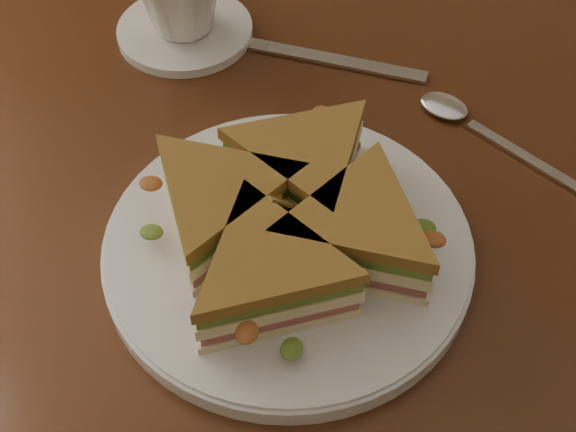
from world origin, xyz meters
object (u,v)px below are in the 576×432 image
at_px(table, 299,240).
at_px(spoon, 464,119).
at_px(saucer, 185,31).
at_px(sandwich_wedges, 288,220).
at_px(plate, 288,249).
at_px(knife, 315,57).

height_order(table, spoon, spoon).
xyz_separation_m(table, saucer, (-0.21, 0.08, 0.10)).
distance_m(table, spoon, 0.20).
xyz_separation_m(table, sandwich_wedges, (0.05, -0.08, 0.14)).
bearing_deg(spoon, saucer, -161.21).
relative_size(plate, sandwich_wedges, 1.03).
xyz_separation_m(spoon, saucer, (-0.30, -0.06, 0.00)).
relative_size(plate, spoon, 1.62).
relative_size(table, knife, 5.82).
bearing_deg(table, plate, -59.44).
xyz_separation_m(sandwich_wedges, spoon, (0.04, 0.22, -0.04)).
bearing_deg(table, sandwich_wedges, -59.44).
bearing_deg(saucer, knife, 20.83).
xyz_separation_m(sandwich_wedges, knife, (-0.13, 0.21, -0.04)).
height_order(sandwich_wedges, knife, sandwich_wedges).
xyz_separation_m(plate, spoon, (0.04, 0.22, -0.00)).
bearing_deg(saucer, spoon, 11.25).
distance_m(spoon, knife, 0.17).
height_order(table, plate, plate).
bearing_deg(spoon, knife, -169.29).
bearing_deg(knife, saucer, -179.38).
height_order(plate, sandwich_wedges, sandwich_wedges).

